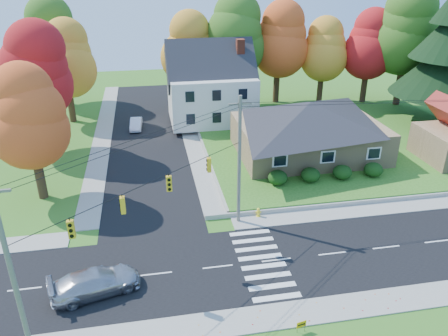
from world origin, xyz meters
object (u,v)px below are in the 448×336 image
object	(u,v)px
silver_sedan	(95,282)
white_car	(136,124)
fire_hydrant	(258,213)
ranch_house	(309,127)

from	to	relation	value
silver_sedan	white_car	size ratio (longest dim) A/B	1.43
silver_sedan	fire_hydrant	bearing A→B (deg)	-75.68
ranch_house	silver_sedan	bearing A→B (deg)	-138.93
ranch_house	fire_hydrant	xyz separation A→B (m)	(-7.82, -10.42, -2.89)
ranch_house	fire_hydrant	distance (m)	13.34
silver_sedan	fire_hydrant	distance (m)	13.55
fire_hydrant	ranch_house	bearing A→B (deg)	53.12
white_car	ranch_house	bearing A→B (deg)	-30.69
white_car	fire_hydrant	distance (m)	24.08
silver_sedan	fire_hydrant	world-z (taller)	silver_sedan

